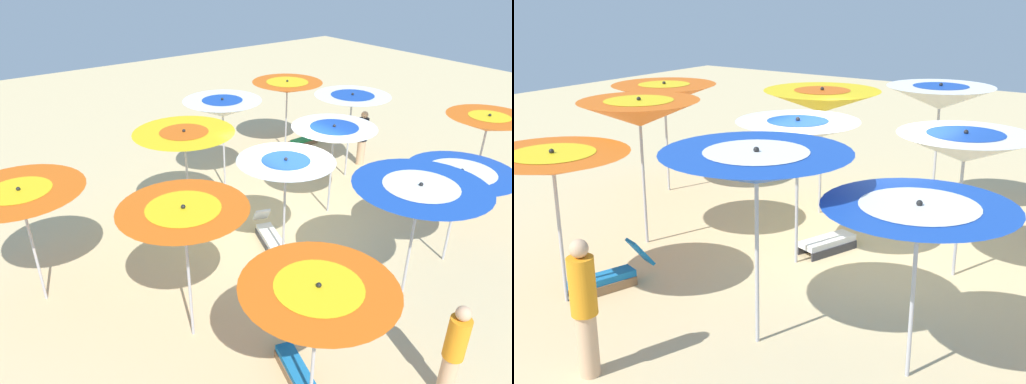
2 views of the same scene
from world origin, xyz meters
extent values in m
cube|color=beige|center=(0.00, 0.00, -0.02)|extent=(39.26, 39.26, 0.04)
cylinder|color=#B2B2B7|center=(-3.23, -4.35, 1.02)|extent=(0.05, 0.05, 2.04)
cone|color=orange|center=(-3.23, -4.35, 2.04)|extent=(2.19, 2.19, 0.34)
cone|color=yellow|center=(-3.23, -4.35, 2.11)|extent=(1.31, 1.31, 0.20)
sphere|color=black|center=(-3.23, -4.35, 2.24)|extent=(0.07, 0.07, 0.07)
cylinder|color=#B2B2B7|center=(-0.04, -3.09, 1.14)|extent=(0.05, 0.05, 2.27)
cone|color=white|center=(-0.04, -3.09, 2.27)|extent=(2.01, 2.01, 0.44)
cone|color=#1947B2|center=(-0.04, -3.09, 2.38)|extent=(1.04, 1.04, 0.22)
sphere|color=black|center=(-0.04, -3.09, 2.52)|extent=(0.07, 0.07, 0.07)
cylinder|color=#B2B2B7|center=(1.76, -1.80, 1.10)|extent=(0.05, 0.05, 2.21)
cone|color=yellow|center=(1.76, -1.80, 2.21)|extent=(2.20, 2.20, 0.41)
cone|color=orange|center=(1.76, -1.80, 2.32)|extent=(1.06, 1.06, 0.20)
sphere|color=black|center=(1.76, -1.80, 2.44)|extent=(0.07, 0.07, 0.07)
cylinder|color=#B2B2B7|center=(5.23, -1.21, 1.05)|extent=(0.05, 0.05, 2.11)
cone|color=orange|center=(5.23, -1.21, 2.11)|extent=(2.18, 2.18, 0.41)
cone|color=yellow|center=(5.23, -1.21, 2.22)|extent=(1.08, 1.08, 0.20)
sphere|color=black|center=(5.23, -1.21, 2.34)|extent=(0.07, 0.07, 0.07)
cylinder|color=#B2B2B7|center=(-3.32, -1.71, 1.11)|extent=(0.05, 0.05, 2.22)
cone|color=white|center=(-3.32, -1.71, 2.22)|extent=(2.05, 2.05, 0.33)
cone|color=#1947B2|center=(-3.32, -1.71, 2.29)|extent=(1.17, 1.17, 0.19)
sphere|color=black|center=(-3.32, -1.71, 2.41)|extent=(0.07, 0.07, 0.07)
cylinder|color=#B2B2B7|center=(-1.43, -0.48, 1.01)|extent=(0.05, 0.05, 2.02)
cone|color=white|center=(-1.43, -0.48, 2.02)|extent=(2.00, 2.00, 0.42)
cone|color=#1947B2|center=(-1.43, -0.48, 2.12)|extent=(1.13, 1.13, 0.24)
sphere|color=black|center=(-1.43, -0.48, 2.26)|extent=(0.07, 0.07, 0.07)
cylinder|color=#B2B2B7|center=(0.83, 0.50, 1.08)|extent=(0.05, 0.05, 2.16)
cone|color=white|center=(0.83, 0.50, 2.16)|extent=(1.91, 1.91, 0.33)
cone|color=#1947B2|center=(0.83, 0.50, 2.25)|extent=(0.94, 0.94, 0.16)
sphere|color=black|center=(0.83, 0.50, 2.35)|extent=(0.07, 0.07, 0.07)
cylinder|color=#B2B2B7|center=(3.44, 1.26, 1.14)|extent=(0.05, 0.05, 2.27)
cone|color=orange|center=(3.44, 1.26, 2.27)|extent=(2.01, 2.01, 0.43)
cone|color=yellow|center=(3.44, 1.26, 2.37)|extent=(1.14, 1.14, 0.24)
sphere|color=black|center=(3.44, 1.26, 2.52)|extent=(0.07, 0.07, 0.07)
cylinder|color=#B2B2B7|center=(-4.51, 1.51, 1.12)|extent=(0.05, 0.05, 2.23)
cone|color=orange|center=(-4.51, 1.51, 2.23)|extent=(1.95, 1.95, 0.36)
cone|color=yellow|center=(-4.51, 1.51, 2.33)|extent=(0.95, 0.95, 0.18)
sphere|color=black|center=(-4.51, 1.51, 2.45)|extent=(0.07, 0.07, 0.07)
cylinder|color=#B2B2B7|center=(-1.96, 2.49, 0.95)|extent=(0.05, 0.05, 1.91)
cone|color=#1947B2|center=(-1.96, 2.49, 1.91)|extent=(2.12, 2.12, 0.32)
cone|color=white|center=(-1.96, 2.49, 1.97)|extent=(1.29, 1.29, 0.19)
sphere|color=black|center=(-1.96, 2.49, 2.09)|extent=(0.07, 0.07, 0.07)
cylinder|color=#B2B2B7|center=(-0.10, 2.85, 1.13)|extent=(0.05, 0.05, 2.27)
cone|color=#1947B2|center=(-0.10, 2.85, 2.27)|extent=(2.27, 2.27, 0.38)
cone|color=white|center=(-0.10, 2.85, 2.36)|extent=(1.25, 1.25, 0.21)
sphere|color=black|center=(-0.10, 2.85, 2.49)|extent=(0.07, 0.07, 0.07)
cylinder|color=#B2B2B7|center=(2.77, 3.51, 1.01)|extent=(0.05, 0.05, 2.01)
cone|color=orange|center=(2.77, 3.51, 2.01)|extent=(2.07, 2.07, 0.30)
cone|color=yellow|center=(2.77, 3.51, 2.08)|extent=(1.15, 1.15, 0.17)
sphere|color=black|center=(2.77, 3.51, 2.19)|extent=(0.07, 0.07, 0.07)
cube|color=olive|center=(2.48, 3.04, 0.07)|extent=(0.31, 0.96, 0.14)
cube|color=olive|center=(2.75, 2.96, 0.07)|extent=(0.31, 0.96, 0.14)
cube|color=#1972B7|center=(2.61, 3.00, 0.19)|extent=(0.56, 1.03, 0.10)
cube|color=#1972B7|center=(2.43, 2.38, 0.45)|extent=(0.37, 0.42, 0.44)
cube|color=olive|center=(-3.93, -4.07, 0.07)|extent=(0.98, 0.06, 0.14)
cube|color=olive|center=(-3.92, -4.36, 0.07)|extent=(0.98, 0.06, 0.14)
cube|color=green|center=(-3.93, -4.21, 0.19)|extent=(0.99, 0.31, 0.10)
cube|color=green|center=(-4.58, -4.23, 0.44)|extent=(0.37, 0.29, 0.43)
cube|color=#333338|center=(0.47, -0.12, 0.07)|extent=(0.35, 0.95, 0.14)
cube|color=#333338|center=(0.81, -0.24, 0.07)|extent=(0.35, 0.95, 0.14)
cube|color=white|center=(0.64, -0.18, 0.19)|extent=(0.65, 1.05, 0.10)
cube|color=white|center=(0.45, -0.76, 0.41)|extent=(0.42, 0.37, 0.36)
cylinder|color=#D8A87F|center=(-4.25, -2.01, 0.39)|extent=(0.24, 0.24, 0.78)
cylinder|color=black|center=(-4.25, -2.01, 1.12)|extent=(0.30, 0.30, 0.68)
sphere|color=#D8A87F|center=(-4.25, -2.01, 1.57)|extent=(0.21, 0.21, 0.21)
cylinder|color=#D8A87F|center=(1.05, 4.56, 0.39)|extent=(0.24, 0.24, 0.78)
cylinder|color=orange|center=(1.05, 4.56, 1.12)|extent=(0.30, 0.30, 0.68)
sphere|color=#D8A87F|center=(1.05, 4.56, 1.57)|extent=(0.21, 0.21, 0.21)
camera|label=1|loc=(6.20, 6.85, 5.96)|focal=33.31mm
camera|label=2|loc=(-4.40, 8.75, 4.29)|focal=45.88mm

